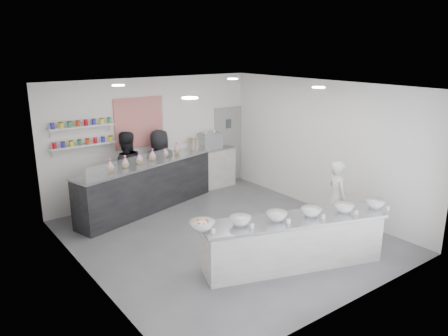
{
  "coord_description": "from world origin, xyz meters",
  "views": [
    {
      "loc": [
        -4.85,
        -6.51,
        3.73
      ],
      "look_at": [
        0.26,
        0.4,
        1.31
      ],
      "focal_mm": 35.0,
      "sensor_mm": 36.0,
      "label": 1
    }
  ],
  "objects_px": {
    "espresso_ledge": "(210,169)",
    "woman_prep": "(337,198)",
    "back_bar": "(147,186)",
    "espresso_machine": "(210,141)",
    "prep_counter": "(293,242)",
    "staff_right": "(160,166)",
    "staff_left": "(126,171)"
  },
  "relations": [
    {
      "from": "back_bar",
      "to": "staff_right",
      "type": "xyz_separation_m",
      "value": [
        0.52,
        0.31,
        0.33
      ]
    },
    {
      "from": "espresso_machine",
      "to": "staff_right",
      "type": "distance_m",
      "value": 1.65
    },
    {
      "from": "prep_counter",
      "to": "espresso_machine",
      "type": "bearing_deg",
      "value": 92.24
    },
    {
      "from": "espresso_ledge",
      "to": "woman_prep",
      "type": "xyz_separation_m",
      "value": [
        0.37,
        -3.98,
        0.23
      ]
    },
    {
      "from": "back_bar",
      "to": "staff_left",
      "type": "relative_size",
      "value": 1.99
    },
    {
      "from": "prep_counter",
      "to": "espresso_machine",
      "type": "relative_size",
      "value": 5.73
    },
    {
      "from": "espresso_ledge",
      "to": "staff_right",
      "type": "relative_size",
      "value": 0.8
    },
    {
      "from": "woman_prep",
      "to": "staff_right",
      "type": "bearing_deg",
      "value": 48.88
    },
    {
      "from": "prep_counter",
      "to": "back_bar",
      "type": "relative_size",
      "value": 0.88
    },
    {
      "from": "espresso_ledge",
      "to": "woman_prep",
      "type": "distance_m",
      "value": 4.0
    },
    {
      "from": "prep_counter",
      "to": "woman_prep",
      "type": "height_order",
      "value": "woman_prep"
    },
    {
      "from": "woman_prep",
      "to": "staff_left",
      "type": "relative_size",
      "value": 0.82
    },
    {
      "from": "prep_counter",
      "to": "woman_prep",
      "type": "relative_size",
      "value": 2.12
    },
    {
      "from": "prep_counter",
      "to": "espresso_ledge",
      "type": "distance_m",
      "value": 4.62
    },
    {
      "from": "back_bar",
      "to": "espresso_machine",
      "type": "distance_m",
      "value": 2.29
    },
    {
      "from": "espresso_ledge",
      "to": "prep_counter",
      "type": "bearing_deg",
      "value": -106.53
    },
    {
      "from": "back_bar",
      "to": "staff_left",
      "type": "distance_m",
      "value": 0.6
    },
    {
      "from": "espresso_ledge",
      "to": "staff_left",
      "type": "bearing_deg",
      "value": -175.83
    },
    {
      "from": "prep_counter",
      "to": "woman_prep",
      "type": "distance_m",
      "value": 1.78
    },
    {
      "from": "espresso_machine",
      "to": "staff_left",
      "type": "xyz_separation_m",
      "value": [
        -2.48,
        -0.18,
        -0.35
      ]
    },
    {
      "from": "back_bar",
      "to": "staff_right",
      "type": "relative_size",
      "value": 2.06
    },
    {
      "from": "espresso_machine",
      "to": "staff_right",
      "type": "relative_size",
      "value": 0.31
    },
    {
      "from": "woman_prep",
      "to": "staff_left",
      "type": "bearing_deg",
      "value": 58.43
    },
    {
      "from": "back_bar",
      "to": "espresso_ledge",
      "type": "xyz_separation_m",
      "value": [
        2.1,
        0.49,
        -0.04
      ]
    },
    {
      "from": "prep_counter",
      "to": "woman_prep",
      "type": "bearing_deg",
      "value": 34.03
    },
    {
      "from": "staff_left",
      "to": "back_bar",
      "type": "bearing_deg",
      "value": 156.85
    },
    {
      "from": "espresso_ledge",
      "to": "staff_right",
      "type": "height_order",
      "value": "staff_right"
    },
    {
      "from": "back_bar",
      "to": "espresso_machine",
      "type": "relative_size",
      "value": 6.54
    },
    {
      "from": "espresso_ledge",
      "to": "espresso_machine",
      "type": "xyz_separation_m",
      "value": [
        0.02,
        0.0,
        0.75
      ]
    },
    {
      "from": "prep_counter",
      "to": "espresso_machine",
      "type": "distance_m",
      "value": 4.7
    },
    {
      "from": "espresso_machine",
      "to": "woman_prep",
      "type": "xyz_separation_m",
      "value": [
        0.36,
        -3.98,
        -0.52
      ]
    },
    {
      "from": "espresso_ledge",
      "to": "staff_right",
      "type": "bearing_deg",
      "value": -173.51
    }
  ]
}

